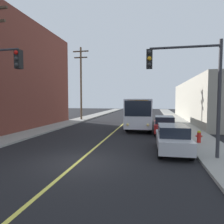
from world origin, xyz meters
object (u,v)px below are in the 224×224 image
city_bus (140,111)px  parked_car_red (164,125)px  fire_hydrant (199,136)px  utility_pole_mid (81,80)px  parked_car_silver (172,138)px  traffic_signal_right_corner (188,77)px

city_bus → parked_car_red: (2.53, -4.97, -0.98)m
fire_hydrant → utility_pole_mid: bearing=134.5°
city_bus → parked_car_silver: city_bus is taller
parked_car_silver → utility_pole_mid: (-11.75, 16.45, 5.21)m
traffic_signal_right_corner → fire_hydrant: 5.44m
utility_pole_mid → parked_car_red: bearing=-40.4°
parked_car_silver → utility_pole_mid: 20.87m
parked_car_silver → traffic_signal_right_corner: bearing=-65.7°
city_bus → traffic_signal_right_corner: 13.39m
city_bus → parked_car_silver: bearing=-77.1°
city_bus → utility_pole_mid: utility_pole_mid is taller
traffic_signal_right_corner → fire_hydrant: traffic_signal_right_corner is taller
city_bus → parked_car_red: city_bus is taller
parked_car_red → utility_pole_mid: 16.16m
city_bus → fire_hydrant: size_ratio=14.54×
utility_pole_mid → fire_hydrant: bearing=-45.5°
parked_car_silver → parked_car_red: same height
utility_pole_mid → fire_hydrant: size_ratio=12.83×
traffic_signal_right_corner → fire_hydrant: bearing=68.8°
city_bus → parked_car_red: bearing=-63.1°
traffic_signal_right_corner → utility_pole_mid: bearing=124.8°
city_bus → fire_hydrant: (4.65, -9.06, -1.23)m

